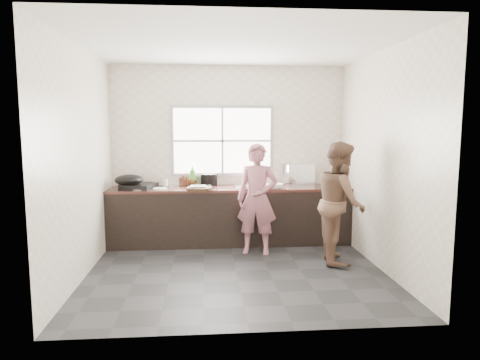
{
  "coord_description": "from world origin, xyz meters",
  "views": [
    {
      "loc": [
        -0.36,
        -5.08,
        1.77
      ],
      "look_at": [
        0.1,
        0.65,
        1.05
      ],
      "focal_mm": 32.0,
      "sensor_mm": 36.0,
      "label": 1
    }
  ],
  "objects": [
    {
      "name": "window_frame",
      "position": [
        -0.1,
        1.59,
        1.55
      ],
      "size": [
        1.6,
        0.05,
        1.1
      ],
      "primitive_type": "cube",
      "color": "#9EA0A5",
      "rests_on": "wall_back"
    },
    {
      "name": "black_pot",
      "position": [
        -0.31,
        1.52,
        0.95
      ],
      "size": [
        0.26,
        0.26,
        0.18
      ],
      "primitive_type": "cylinder",
      "rotation": [
        0.0,
        0.0,
        0.0
      ],
      "color": "black",
      "rests_on": "countertop"
    },
    {
      "name": "window_glazing",
      "position": [
        -0.1,
        1.57,
        1.55
      ],
      "size": [
        1.5,
        0.01,
        1.0
      ],
      "primitive_type": "cube",
      "color": "white",
      "rests_on": "window_frame"
    },
    {
      "name": "floor",
      "position": [
        0.0,
        0.0,
        -0.01
      ],
      "size": [
        3.6,
        3.2,
        0.01
      ],
      "primitive_type": "cube",
      "color": "#262629",
      "rests_on": "ground"
    },
    {
      "name": "pot_lid_right",
      "position": [
        -0.87,
        1.52,
        0.87
      ],
      "size": [
        0.35,
        0.35,
        0.01
      ],
      "primitive_type": "cylinder",
      "rotation": [
        0.0,
        0.0,
        -0.33
      ],
      "color": "silver",
      "rests_on": "countertop"
    },
    {
      "name": "cleaver",
      "position": [
        -0.38,
        1.22,
        0.9
      ],
      "size": [
        0.21,
        0.14,
        0.01
      ],
      "primitive_type": "cube",
      "rotation": [
        0.0,
        0.0,
        0.25
      ],
      "color": "silver",
      "rests_on": "cutting_board"
    },
    {
      "name": "wall_left",
      "position": [
        -1.8,
        0.0,
        1.35
      ],
      "size": [
        0.01,
        3.2,
        2.7
      ],
      "primitive_type": "cube",
      "color": "beige",
      "rests_on": "ground"
    },
    {
      "name": "plate_food",
      "position": [
        -1.04,
        1.18,
        0.87
      ],
      "size": [
        0.21,
        0.21,
        0.02
      ],
      "primitive_type": "cylinder",
      "rotation": [
        0.0,
        0.0,
        -0.04
      ],
      "color": "white",
      "rests_on": "countertop"
    },
    {
      "name": "cutting_board",
      "position": [
        -0.46,
        1.08,
        0.88
      ],
      "size": [
        0.42,
        0.42,
        0.04
      ],
      "primitive_type": "cylinder",
      "rotation": [
        0.0,
        0.0,
        -0.12
      ],
      "color": "#302112",
      "rests_on": "countertop"
    },
    {
      "name": "cabinet",
      "position": [
        0.0,
        1.29,
        0.41
      ],
      "size": [
        3.6,
        0.62,
        0.82
      ],
      "primitive_type": "cube",
      "color": "black",
      "rests_on": "floor"
    },
    {
      "name": "bowl_crabs",
      "position": [
        0.65,
        1.08,
        0.89
      ],
      "size": [
        0.26,
        0.26,
        0.06
      ],
      "primitive_type": "imported",
      "rotation": [
        0.0,
        0.0,
        -0.39
      ],
      "color": "white",
      "rests_on": "countertop"
    },
    {
      "name": "bottle_brown_tall",
      "position": [
        -0.71,
        1.45,
        0.95
      ],
      "size": [
        0.11,
        0.11,
        0.18
      ],
      "primitive_type": "imported",
      "rotation": [
        0.0,
        0.0,
        -0.42
      ],
      "color": "#411D10",
      "rests_on": "countertop"
    },
    {
      "name": "ceiling",
      "position": [
        0.0,
        0.0,
        2.71
      ],
      "size": [
        3.6,
        3.2,
        0.01
      ],
      "primitive_type": "cube",
      "color": "silver",
      "rests_on": "wall_back"
    },
    {
      "name": "countertop",
      "position": [
        0.0,
        1.29,
        0.84
      ],
      "size": [
        3.6,
        0.64,
        0.04
      ],
      "primitive_type": "cube",
      "color": "#391C17",
      "rests_on": "cabinet"
    },
    {
      "name": "wall_back",
      "position": [
        0.0,
        1.6,
        1.35
      ],
      "size": [
        3.6,
        0.01,
        2.7
      ],
      "primitive_type": "cube",
      "color": "silver",
      "rests_on": "ground"
    },
    {
      "name": "woman",
      "position": [
        0.35,
        0.74,
        0.72
      ],
      "size": [
        0.6,
        0.47,
        1.44
      ],
      "primitive_type": "imported",
      "rotation": [
        0.0,
        0.0,
        -0.25
      ],
      "color": "#B06A78",
      "rests_on": "floor"
    },
    {
      "name": "pot_lid_left",
      "position": [
        -1.32,
        1.18,
        0.87
      ],
      "size": [
        0.24,
        0.24,
        0.01
      ],
      "primitive_type": "cylinder",
      "rotation": [
        0.0,
        0.0,
        -0.0
      ],
      "color": "#A4A6AB",
      "rests_on": "countertop"
    },
    {
      "name": "faucet",
      "position": [
        0.35,
        1.49,
        1.01
      ],
      "size": [
        0.02,
        0.02,
        0.3
      ],
      "primitive_type": "cylinder",
      "color": "silver",
      "rests_on": "countertop"
    },
    {
      "name": "person_side",
      "position": [
        1.39,
        0.29,
        0.79
      ],
      "size": [
        0.7,
        0.84,
        1.58
      ],
      "primitive_type": "imported",
      "rotation": [
        0.0,
        0.0,
        1.44
      ],
      "color": "brown",
      "rests_on": "floor"
    },
    {
      "name": "bottle_brown_short",
      "position": [
        -0.58,
        1.52,
        0.94
      ],
      "size": [
        0.13,
        0.13,
        0.17
      ],
      "primitive_type": "imported",
      "rotation": [
        0.0,
        0.0,
        0.01
      ],
      "color": "#4A2712",
      "rests_on": "countertop"
    },
    {
      "name": "burner",
      "position": [
        -1.36,
        1.32,
        0.89
      ],
      "size": [
        0.56,
        0.56,
        0.07
      ],
      "primitive_type": "cube",
      "rotation": [
        0.0,
        0.0,
        -0.28
      ],
      "color": "black",
      "rests_on": "countertop"
    },
    {
      "name": "dish_rack",
      "position": [
        1.06,
        1.43,
        1.03
      ],
      "size": [
        0.51,
        0.41,
        0.33
      ],
      "primitive_type": "cube",
      "rotation": [
        0.0,
        0.0,
        0.24
      ],
      "color": "silver",
      "rests_on": "countertop"
    },
    {
      "name": "wall_right",
      "position": [
        1.8,
        0.0,
        1.35
      ],
      "size": [
        0.01,
        3.2,
        2.7
      ],
      "primitive_type": "cube",
      "color": "beige",
      "rests_on": "ground"
    },
    {
      "name": "wall_front",
      "position": [
        0.0,
        -1.6,
        1.35
      ],
      "size": [
        3.6,
        0.01,
        2.7
      ],
      "primitive_type": "cube",
      "color": "beige",
      "rests_on": "ground"
    },
    {
      "name": "glass_jar",
      "position": [
        -0.98,
        1.45,
        0.91
      ],
      "size": [
        0.1,
        0.1,
        0.11
      ],
      "primitive_type": "cylinder",
      "rotation": [
        0.0,
        0.0,
        0.34
      ],
      "color": "white",
      "rests_on": "countertop"
    },
    {
      "name": "bowl_mince",
      "position": [
        -0.47,
        1.08,
        0.89
      ],
      "size": [
        0.25,
        0.25,
        0.06
      ],
      "primitive_type": "imported",
      "rotation": [
        0.0,
        0.0,
        0.06
      ],
      "color": "white",
      "rests_on": "countertop"
    },
    {
      "name": "wok",
      "position": [
        -1.48,
        1.2,
        1.0
      ],
      "size": [
        0.52,
        0.52,
        0.16
      ],
      "primitive_type": "ellipsoid",
      "rotation": [
        0.0,
        0.0,
        -0.3
      ],
      "color": "black",
      "rests_on": "burner"
    },
    {
      "name": "bottle_green",
      "position": [
        -0.57,
        1.52,
        1.02
      ],
      "size": [
        0.16,
        0.16,
        0.33
      ],
      "primitive_type": "imported",
      "rotation": [
        0.0,
        0.0,
        -0.29
      ],
      "color": "#479430",
      "rests_on": "countertop"
    },
    {
      "name": "bowl_held",
      "position": [
        0.24,
        1.08,
        0.89
      ],
      "size": [
        0.22,
        0.22,
        0.06
      ],
      "primitive_type": "imported",
      "rotation": [
        0.0,
        0.0,
        -0.25
      ],
      "color": "silver",
      "rests_on": "countertop"
    },
    {
      "name": "sink",
      "position": [
        0.35,
        1.29,
        0.86
      ],
      "size": [
        0.55,
        0.45,
        0.02
      ],
      "primitive_type": "cube",
      "color": "silver",
      "rests_on": "countertop"
    }
  ]
}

